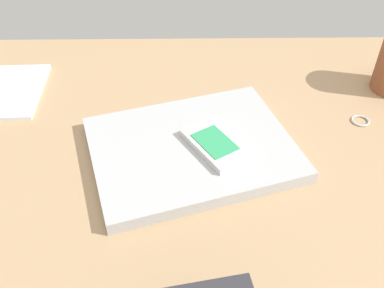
% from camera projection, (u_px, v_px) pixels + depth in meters
% --- Properties ---
extents(desk_surface, '(1.20, 0.80, 0.03)m').
position_uv_depth(desk_surface, '(196.00, 170.00, 0.67)').
color(desk_surface, tan).
rests_on(desk_surface, ground).
extents(laptop_closed, '(0.36, 0.31, 0.02)m').
position_uv_depth(laptop_closed, '(192.00, 149.00, 0.67)').
color(laptop_closed, '#B7BABC').
rests_on(laptop_closed, desk_surface).
extents(cell_phone_on_laptop, '(0.11, 0.12, 0.01)m').
position_uv_depth(cell_phone_on_laptop, '(215.00, 145.00, 0.65)').
color(cell_phone_on_laptop, silver).
rests_on(cell_phone_on_laptop, laptop_closed).
extents(key_ring, '(0.03, 0.03, 0.00)m').
position_uv_depth(key_ring, '(360.00, 121.00, 0.74)').
color(key_ring, silver).
rests_on(key_ring, desk_surface).
extents(notepad, '(0.15, 0.18, 0.01)m').
position_uv_depth(notepad, '(4.00, 91.00, 0.80)').
color(notepad, white).
rests_on(notepad, desk_surface).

